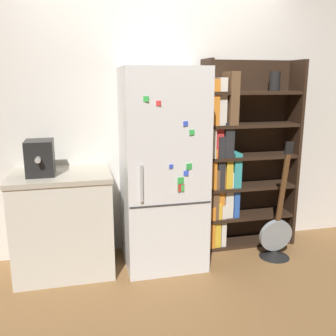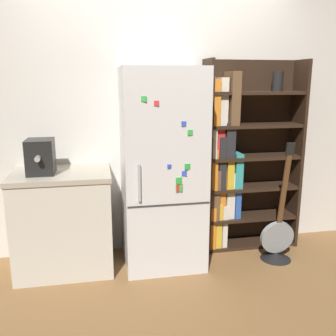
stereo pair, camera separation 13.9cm
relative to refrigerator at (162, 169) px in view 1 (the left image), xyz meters
name	(u,v)px [view 1 (the left image)]	position (x,y,z in m)	size (l,w,h in m)	color
ground_plane	(166,266)	(0.00, -0.13, -0.87)	(16.00, 16.00, 0.00)	olive
wall_back	(154,116)	(0.00, 0.35, 0.43)	(8.00, 0.05, 2.60)	silver
refrigerator	(162,169)	(0.00, 0.00, 0.00)	(0.69, 0.67, 1.74)	silver
bookshelf	(235,161)	(0.77, 0.20, -0.01)	(0.94, 0.30, 1.82)	black
kitchen_counter	(64,222)	(-0.86, 0.02, -0.43)	(0.82, 0.62, 0.88)	beige
espresso_machine	(40,158)	(-1.01, -0.01, 0.15)	(0.22, 0.31, 0.29)	black
guitar	(276,241)	(1.04, -0.19, -0.70)	(0.31, 0.28, 1.12)	black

